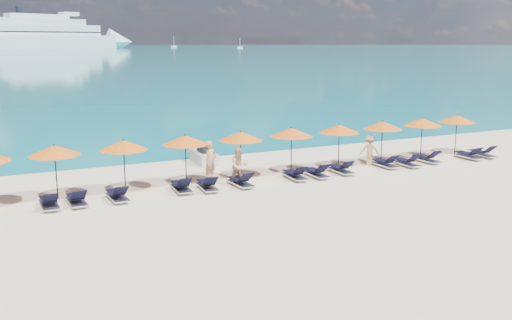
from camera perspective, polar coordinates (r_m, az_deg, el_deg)
name	(u,v)px	position (r m, az deg, el deg)	size (l,w,h in m)	color
ground	(289,203)	(22.77, 3.30, -4.35)	(1400.00, 1400.00, 0.00)	beige
cruise_ship	(61,36)	(543.26, -18.95, 11.65)	(148.05, 71.30, 41.36)	white
sailboat_near	(240,47)	(539.44, -1.61, 11.23)	(5.26, 1.75, 9.65)	white
sailboat_far	(174,46)	(611.03, -8.21, 11.20)	(5.94, 1.98, 10.89)	white
jetski	(203,156)	(30.36, -5.28, 0.43)	(1.09, 2.55, 0.89)	silver
beachgoer_a	(210,161)	(26.07, -4.58, -0.14)	(0.69, 0.46, 1.90)	tan
beachgoer_b	(239,166)	(25.47, -1.72, -0.62)	(0.83, 0.48, 1.70)	tan
beachgoer_c	(369,150)	(30.10, 11.28, 0.97)	(1.02, 0.47, 1.58)	tan
umbrella_2	(54,150)	(24.32, -19.51, 0.91)	(2.10, 2.10, 2.28)	black
umbrella_3	(123,145)	(24.72, -13.12, 1.45)	(2.10, 2.10, 2.28)	black
umbrella_4	(185,140)	(25.54, -7.08, 2.00)	(2.10, 2.10, 2.28)	black
umbrella_5	(241,136)	(26.42, -1.54, 2.41)	(2.10, 2.10, 2.28)	black
umbrella_6	(292,132)	(27.60, 3.57, 2.79)	(2.10, 2.10, 2.28)	black
umbrella_7	(339,129)	(28.96, 8.33, 3.12)	(2.10, 2.10, 2.28)	black
umbrella_8	(383,125)	(30.54, 12.54, 3.41)	(2.10, 2.10, 2.28)	black
umbrella_9	(422,122)	(32.31, 16.31, 3.66)	(2.10, 2.10, 2.28)	black
umbrella_10	(457,119)	(34.33, 19.46, 3.92)	(2.10, 2.10, 2.28)	black
lounger_3	(49,202)	(23.43, -19.98, -4.00)	(0.64, 1.71, 0.66)	silver
lounger_4	(77,199)	(23.52, -17.50, -3.77)	(0.68, 1.72, 0.66)	silver
lounger_5	(117,195)	(23.73, -13.70, -3.42)	(0.71, 1.73, 0.66)	silver
lounger_6	(181,186)	(24.60, -7.47, -2.64)	(0.74, 1.74, 0.66)	silver
lounger_7	(207,185)	(24.73, -4.87, -2.50)	(0.79, 1.75, 0.66)	silver
lounger_8	(241,181)	(25.28, -1.55, -2.15)	(0.71, 1.73, 0.66)	silver
lounger_9	(295,174)	(26.62, 3.92, -1.46)	(0.73, 1.74, 0.66)	silver
lounger_10	(316,172)	(27.14, 6.07, -1.24)	(0.67, 1.72, 0.66)	silver
lounger_11	(341,169)	(28.05, 8.48, -0.87)	(0.65, 1.71, 0.66)	silver
lounger_12	(385,163)	(29.79, 12.80, -0.29)	(0.65, 1.71, 0.66)	silver
lounger_13	(407,162)	(30.31, 14.85, -0.19)	(0.64, 1.71, 0.66)	silver
lounger_14	(427,158)	(31.57, 16.71, 0.17)	(0.64, 1.71, 0.66)	silver
lounger_15	(468,155)	(33.24, 20.48, 0.49)	(0.66, 1.72, 0.66)	silver
lounger_16	(482,153)	(34.06, 21.68, 0.66)	(0.62, 1.70, 0.66)	silver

